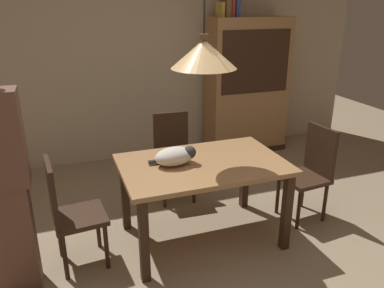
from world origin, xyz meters
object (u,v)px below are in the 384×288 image
pendant_lamp (204,54)px  book_red_tall (230,5)px  book_yellow_short (220,9)px  book_blue_wide (235,7)px  chair_far_back (173,152)px  person_standing (3,184)px  dining_table (203,173)px  chair_right_side (310,169)px  hutch_bookcase (247,89)px  book_brown_thick (225,8)px  chair_left_side (68,210)px  cat_sleeping (176,156)px

pendant_lamp → book_red_tall: bearing=59.9°
book_yellow_short → book_blue_wide: (0.20, 0.00, 0.03)m
chair_far_back → book_red_tall: 2.09m
chair_far_back → person_standing: 1.87m
book_yellow_short → book_blue_wide: book_blue_wide is taller
dining_table → pendant_lamp: bearing=0.0°
dining_table → pendant_lamp: 1.01m
person_standing → book_red_tall: bearing=37.6°
chair_right_side → book_red_tall: (-0.04, 1.88, 1.48)m
chair_right_side → pendant_lamp: size_ratio=0.72×
book_blue_wide → person_standing: bearing=-143.1°
hutch_bookcase → book_brown_thick: book_brown_thick is taller
chair_left_side → chair_right_side: 2.26m
dining_table → book_yellow_short: bearing=63.1°
chair_left_side → book_brown_thick: 3.21m
book_brown_thick → book_red_tall: book_red_tall is taller
chair_far_back → chair_left_side: same height
cat_sleeping → book_red_tall: (1.32, 1.85, 1.16)m
book_yellow_short → book_brown_thick: book_brown_thick is taller
chair_far_back → chair_left_side: 1.44m
pendant_lamp → chair_right_side: bearing=0.4°
book_red_tall → dining_table: bearing=-120.1°
chair_far_back → pendant_lamp: (-0.00, -0.88, 1.15)m
pendant_lamp → person_standing: size_ratio=0.76×
book_brown_thick → book_blue_wide: book_blue_wide is taller
book_yellow_short → book_blue_wide: size_ratio=0.83×
pendant_lamp → book_brown_thick: size_ratio=5.42×
chair_right_side → book_red_tall: 2.39m
hutch_bookcase → book_blue_wide: bearing=179.6°
book_yellow_short → book_brown_thick: bearing=0.0°
chair_far_back → book_blue_wide: (1.15, 1.01, 1.46)m
chair_right_side → chair_left_side: bearing=-179.6°
hutch_bookcase → person_standing: 3.54m
chair_left_side → book_yellow_short: (2.08, 1.89, 1.43)m
person_standing → chair_far_back: bearing=33.4°
dining_table → book_yellow_short: size_ratio=7.00×
dining_table → pendant_lamp: (0.00, 0.00, 1.01)m
chair_far_back → book_yellow_short: size_ratio=4.65×
dining_table → book_blue_wide: size_ratio=5.83×
cat_sleeping → hutch_bookcase: hutch_bookcase is taller
book_blue_wide → chair_left_side: bearing=-140.3°
chair_right_side → book_yellow_short: bearing=95.2°
dining_table → book_blue_wide: bearing=58.5°
book_red_tall → chair_right_side: bearing=-88.9°
chair_right_side → book_blue_wide: 2.38m
dining_table → person_standing: 1.55m
chair_left_side → chair_right_side: size_ratio=1.00×
chair_left_side → pendant_lamp: 1.61m
dining_table → pendant_lamp: size_ratio=1.08×
dining_table → book_red_tall: 2.56m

